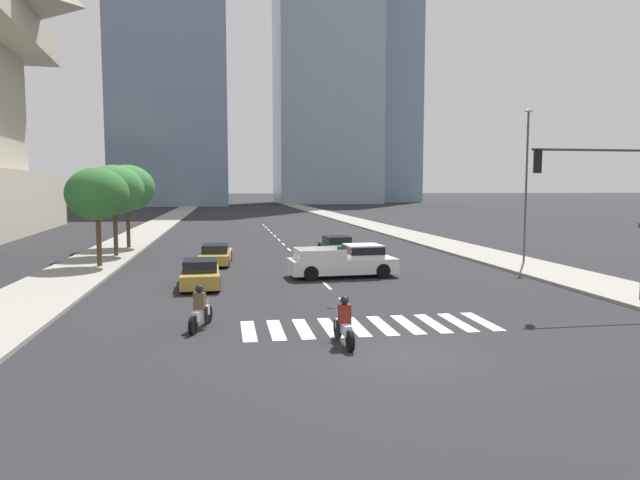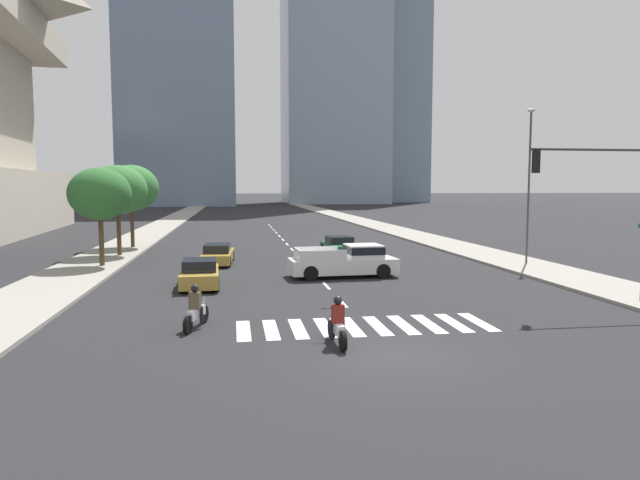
# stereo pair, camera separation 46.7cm
# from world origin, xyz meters

# --- Properties ---
(ground_plane) EXTENTS (800.00, 800.00, 0.00)m
(ground_plane) POSITION_xyz_m (0.00, 0.00, 0.00)
(ground_plane) COLOR #232326
(sidewalk_east) EXTENTS (4.00, 260.00, 0.15)m
(sidewalk_east) POSITION_xyz_m (12.68, 30.00, 0.07)
(sidewalk_east) COLOR gray
(sidewalk_east) RESTS_ON ground
(sidewalk_west) EXTENTS (4.00, 260.00, 0.15)m
(sidewalk_west) POSITION_xyz_m (-12.68, 30.00, 0.07)
(sidewalk_west) COLOR gray
(sidewalk_west) RESTS_ON ground
(crosswalk_near) EXTENTS (8.55, 2.74, 0.01)m
(crosswalk_near) POSITION_xyz_m (-0.00, 3.45, 0.00)
(crosswalk_near) COLOR silver
(crosswalk_near) RESTS_ON ground
(lane_divider_center) EXTENTS (0.14, 50.00, 0.01)m
(lane_divider_center) POSITION_xyz_m (0.00, 31.45, 0.00)
(lane_divider_center) COLOR silver
(lane_divider_center) RESTS_ON ground
(motorcycle_lead) EXTENTS (0.70, 2.07, 1.49)m
(motorcycle_lead) POSITION_xyz_m (-1.32, 1.35, 0.58)
(motorcycle_lead) COLOR black
(motorcycle_lead) RESTS_ON ground
(motorcycle_trailing) EXTENTS (0.91, 2.09, 1.49)m
(motorcycle_trailing) POSITION_xyz_m (-5.59, 4.00, 0.58)
(motorcycle_trailing) COLOR black
(motorcycle_trailing) RESTS_ON ground
(pickup_truck) EXTENTS (5.67, 2.33, 1.67)m
(pickup_truck) POSITION_xyz_m (1.57, 14.00, 0.81)
(pickup_truck) COLOR silver
(pickup_truck) RESTS_ON ground
(sedan_gold_0) EXTENTS (1.88, 4.32, 1.32)m
(sedan_gold_0) POSITION_xyz_m (-5.93, 12.12, 0.60)
(sedan_gold_0) COLOR #B28E38
(sedan_gold_0) RESTS_ON ground
(sedan_green_1) EXTENTS (2.16, 4.52, 1.24)m
(sedan_green_1) POSITION_xyz_m (2.99, 23.92, 0.57)
(sedan_green_1) COLOR #1E6038
(sedan_green_1) RESTS_ON ground
(sedan_gold_2) EXTENTS (2.00, 4.80, 1.22)m
(sedan_gold_2) POSITION_xyz_m (-5.29, 20.14, 0.57)
(sedan_gold_2) COLOR #B28E38
(sedan_gold_2) RESTS_ON ground
(traffic_signal_near) EXTENTS (5.28, 0.28, 6.36)m
(traffic_signal_near) POSITION_xyz_m (9.97, 5.31, 4.53)
(traffic_signal_near) COLOR #333335
(traffic_signal_near) RESTS_ON sidewalk_east
(street_lamp_east) EXTENTS (0.50, 0.24, 9.09)m
(street_lamp_east) POSITION_xyz_m (12.98, 16.64, 5.31)
(street_lamp_east) COLOR #3F3F42
(street_lamp_east) RESTS_ON sidewalk_east
(street_tree_nearest) EXTENTS (3.52, 3.52, 5.64)m
(street_tree_nearest) POSITION_xyz_m (-11.88, 19.30, 4.28)
(street_tree_nearest) COLOR #4C3823
(street_tree_nearest) RESTS_ON sidewalk_west
(street_tree_second) EXTENTS (3.86, 3.86, 5.97)m
(street_tree_second) POSITION_xyz_m (-11.88, 24.45, 4.47)
(street_tree_second) COLOR #4C3823
(street_tree_second) RESTS_ON sidewalk_west
(street_tree_third) EXTENTS (4.04, 4.04, 6.18)m
(street_tree_third) POSITION_xyz_m (-11.88, 29.56, 4.60)
(street_tree_third) COLOR #4C3823
(street_tree_third) RESTS_ON sidewalk_west
(office_tower_right_skyline) EXTENTS (23.09, 26.75, 108.75)m
(office_tower_right_skyline) POSITION_xyz_m (43.36, 164.87, 53.85)
(office_tower_right_skyline) COLOR #7A93A8
(office_tower_right_skyline) RESTS_ON ground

